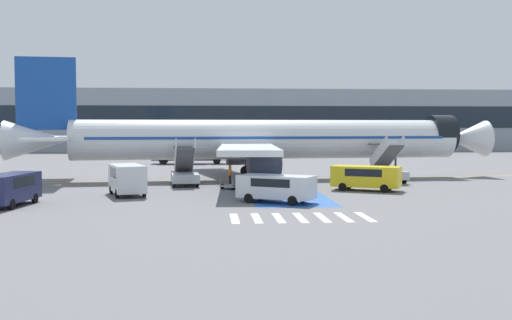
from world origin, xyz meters
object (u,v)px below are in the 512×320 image
(fuel_tanker, at_px, (188,150))
(terminal_building, at_px, (278,120))
(service_van_1, at_px, (127,177))
(baggage_cart, at_px, (237,185))
(ground_crew_0, at_px, (230,173))
(service_van_2, at_px, (276,186))
(boarding_stairs_aft, at_px, (185,173))
(service_van_3, at_px, (366,176))
(boarding_stairs_forward, at_px, (387,171))
(airliner, at_px, (262,140))
(ground_crew_1, at_px, (120,175))
(service_van_0, at_px, (10,187))

(fuel_tanker, bearing_deg, terminal_building, 160.83)
(service_van_1, relative_size, baggage_cart, 1.66)
(baggage_cart, relative_size, ground_crew_0, 1.64)
(service_van_1, distance_m, service_van_2, 11.31)
(boarding_stairs_aft, height_order, service_van_3, boarding_stairs_aft)
(boarding_stairs_forward, height_order, service_van_2, boarding_stairs_forward)
(service_van_1, bearing_deg, boarding_stairs_forward, 4.78)
(ground_crew_0, bearing_deg, service_van_3, 72.61)
(service_van_2, height_order, terminal_building, terminal_building)
(service_van_1, relative_size, service_van_2, 0.92)
(baggage_cart, bearing_deg, boarding_stairs_aft, -167.29)
(airliner, height_order, terminal_building, terminal_building)
(boarding_stairs_aft, xyz_separation_m, fuel_tanker, (-0.67, 28.50, 0.87))
(airliner, distance_m, terminal_building, 67.77)
(service_van_1, height_order, ground_crew_0, service_van_1)
(boarding_stairs_aft, height_order, ground_crew_0, boarding_stairs_aft)
(service_van_3, xyz_separation_m, ground_crew_0, (-10.37, 4.79, -0.12))
(boarding_stairs_forward, xyz_separation_m, service_van_3, (-3.71, -6.98, 0.14))
(baggage_cart, relative_size, ground_crew_1, 1.72)
(terminal_building, bearing_deg, ground_crew_0, -99.66)
(fuel_tanker, distance_m, service_van_0, 42.01)
(service_van_1, height_order, baggage_cart, service_van_1)
(service_van_2, bearing_deg, service_van_1, -85.62)
(ground_crew_1, bearing_deg, service_van_1, -105.29)
(boarding_stairs_aft, relative_size, service_van_2, 1.02)
(service_van_3, bearing_deg, baggage_cart, 104.15)
(ground_crew_1, xyz_separation_m, terminal_building, (21.42, 73.09, 5.17))
(boarding_stairs_forward, bearing_deg, airliner, 157.51)
(service_van_0, relative_size, service_van_2, 0.99)
(boarding_stairs_forward, distance_m, service_van_0, 31.52)
(ground_crew_1, bearing_deg, baggage_cart, -40.33)
(fuel_tanker, relative_size, service_van_2, 1.88)
(boarding_stairs_forward, height_order, service_van_3, boarding_stairs_forward)
(service_van_2, distance_m, ground_crew_0, 11.78)
(boarding_stairs_forward, xyz_separation_m, fuel_tanker, (-18.55, 26.82, 0.86))
(fuel_tanker, bearing_deg, boarding_stairs_forward, 36.61)
(service_van_3, relative_size, baggage_cart, 1.89)
(boarding_stairs_forward, relative_size, service_van_0, 1.02)
(ground_crew_1, bearing_deg, boarding_stairs_aft, -17.90)
(service_van_1, relative_size, terminal_building, 0.04)
(service_van_3, bearing_deg, ground_crew_0, 92.46)
(fuel_tanker, height_order, service_van_0, fuel_tanker)
(boarding_stairs_aft, xyz_separation_m, service_van_0, (-10.33, -12.38, 0.22))
(airliner, distance_m, service_van_2, 17.26)
(service_van_0, height_order, ground_crew_1, service_van_0)
(service_van_0, height_order, terminal_building, terminal_building)
(boarding_stairs_aft, bearing_deg, service_van_2, -67.17)
(service_van_1, relative_size, ground_crew_0, 2.73)
(airliner, xyz_separation_m, ground_crew_0, (-3.16, -5.56, -2.70))
(fuel_tanker, relative_size, terminal_building, 0.08)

